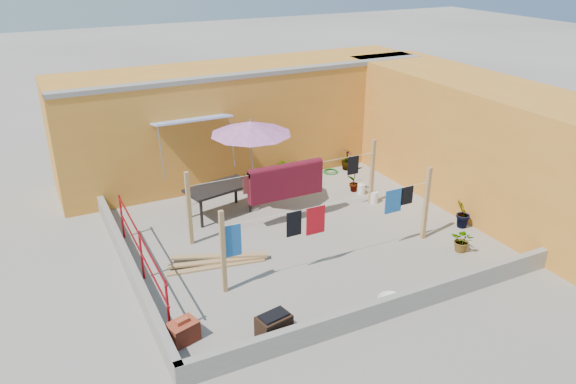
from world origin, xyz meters
The scene contains 21 objects.
ground centered at (0.00, 0.00, 0.00)m, with size 80.00×80.00×0.00m, color #9E998E.
wall_back centered at (0.50, 4.69, 1.61)m, with size 11.00×3.27×3.21m.
wall_right centered at (5.20, 0.00, 1.60)m, with size 2.40×9.00×3.20m, color orange.
parapet_front centered at (0.00, -3.58, 0.22)m, with size 8.30×0.16×0.44m, color gray.
parapet_left centered at (-4.08, 0.00, 0.22)m, with size 0.16×7.30×0.44m, color gray.
red_railing centered at (-3.85, -0.20, 0.72)m, with size 0.05×4.20×1.10m.
clothesline_rig centered at (-0.04, 0.54, 1.08)m, with size 5.09×2.35×1.80m.
patio_umbrella centered at (-0.47, 1.90, 2.21)m, with size 2.69×2.69×2.46m.
outdoor_table centered at (-1.37, 1.96, 0.71)m, with size 1.81×1.18×0.78m.
brick_stack centered at (-3.70, -2.52, 0.19)m, with size 0.60×0.51×0.45m.
lumber_pile centered at (-2.26, -0.35, 0.07)m, with size 2.25×0.96×0.14m.
brazier centered at (-2.25, -3.20, 0.26)m, with size 0.65×0.49×0.53m.
white_basin centered at (0.28, -3.20, 0.05)m, with size 0.52×0.52×0.09m.
water_jug_a centered at (2.62, 1.42, 0.15)m, with size 0.21×0.21×0.34m.
water_jug_b centered at (2.59, 0.78, 0.16)m, with size 0.24×0.24×0.37m.
green_hose centered at (2.67, 3.20, 0.03)m, with size 0.46×0.46×0.07m.
plant_back_a centered at (1.15, 3.20, 0.37)m, with size 0.66×0.57×0.73m, color #1B601D.
plant_back_b centered at (3.26, 3.20, 0.33)m, with size 0.38×0.38×0.67m, color #1B601D.
plant_right_a centered at (2.54, 1.68, 0.41)m, with size 0.43×0.29×0.81m, color #1B601D.
plant_right_b centered at (3.70, -1.40, 0.38)m, with size 0.42×0.34×0.77m, color #1B601D.
plant_right_c centered at (2.90, -2.29, 0.28)m, with size 0.50×0.43×0.56m, color #1B601D.
Camera 1 is at (-5.62, -10.50, 6.42)m, focal length 35.00 mm.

